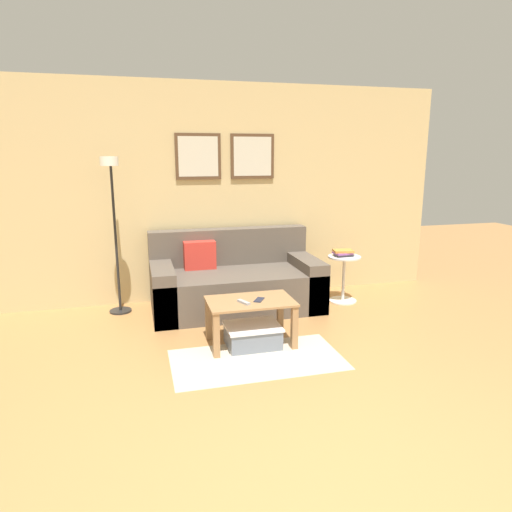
{
  "coord_description": "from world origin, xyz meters",
  "views": [
    {
      "loc": [
        -0.97,
        -1.68,
        1.74
      ],
      "look_at": [
        0.05,
        2.15,
        0.85
      ],
      "focal_mm": 32.0,
      "sensor_mm": 36.0,
      "label": 1
    }
  ],
  "objects": [
    {
      "name": "floor_lamp",
      "position": [
        -1.19,
        3.29,
        1.13
      ],
      "size": [
        0.24,
        0.47,
        1.71
      ],
      "color": "black",
      "rests_on": "ground_plane"
    },
    {
      "name": "cell_phone",
      "position": [
        0.08,
        2.17,
        0.43
      ],
      "size": [
        0.13,
        0.15,
        0.01
      ],
      "primitive_type": "cube",
      "rotation": [
        0.0,
        0.0,
        -0.56
      ],
      "color": "#1E2338",
      "rests_on": "coffee_table"
    },
    {
      "name": "couch",
      "position": [
        0.09,
        3.24,
        0.3
      ],
      "size": [
        1.88,
        0.95,
        0.87
      ],
      "color": "brown",
      "rests_on": "ground_plane"
    },
    {
      "name": "wall_back",
      "position": [
        0.0,
        3.74,
        1.28
      ],
      "size": [
        5.6,
        0.09,
        2.55
      ],
      "color": "tan",
      "rests_on": "ground_plane"
    },
    {
      "name": "coffee_table",
      "position": [
        0.01,
        2.19,
        0.33
      ],
      "size": [
        0.79,
        0.5,
        0.43
      ],
      "color": "#997047",
      "rests_on": "ground_plane"
    },
    {
      "name": "storage_bin",
      "position": [
        0.01,
        2.14,
        0.1
      ],
      "size": [
        0.5,
        0.4,
        0.2
      ],
      "color": "slate",
      "rests_on": "ground_plane"
    },
    {
      "name": "side_table",
      "position": [
        1.39,
        3.13,
        0.34
      ],
      "size": [
        0.39,
        0.39,
        0.56
      ],
      "color": "silver",
      "rests_on": "ground_plane"
    },
    {
      "name": "book_stack",
      "position": [
        1.38,
        3.14,
        0.6
      ],
      "size": [
        0.24,
        0.19,
        0.08
      ],
      "color": "#4C4C51",
      "rests_on": "side_table"
    },
    {
      "name": "area_rug",
      "position": [
        -0.02,
        1.85,
        0.0
      ],
      "size": [
        1.47,
        0.78,
        0.01
      ],
      "primitive_type": "cube",
      "color": "#C1B299",
      "rests_on": "ground_plane"
    },
    {
      "name": "remote_control",
      "position": [
        -0.07,
        2.13,
        0.44
      ],
      "size": [
        0.1,
        0.15,
        0.02
      ],
      "primitive_type": "cube",
      "rotation": [
        0.0,
        0.0,
        0.41
      ],
      "color": "#99999E",
      "rests_on": "coffee_table"
    }
  ]
}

